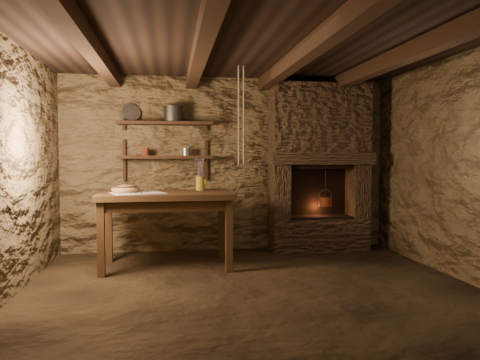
{
  "coord_description": "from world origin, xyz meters",
  "views": [
    {
      "loc": [
        -0.79,
        -4.49,
        1.32
      ],
      "look_at": [
        0.02,
        0.9,
        1.04
      ],
      "focal_mm": 35.0,
      "sensor_mm": 36.0,
      "label": 1
    }
  ],
  "objects": [
    {
      "name": "hearth",
      "position": [
        1.25,
        1.77,
        1.23
      ],
      "size": [
        1.43,
        0.51,
        2.3
      ],
      "color": "#36271B",
      "rests_on": "floor"
    },
    {
      "name": "stoneware_jug",
      "position": [
        -0.42,
        1.33,
        1.06
      ],
      "size": [
        0.13,
        0.11,
        0.4
      ],
      "rotation": [
        0.0,
        0.0,
        0.01
      ],
      "color": "olive",
      "rests_on": "work_table"
    },
    {
      "name": "linen_cloth",
      "position": [
        -1.16,
        0.95,
        0.89
      ],
      "size": [
        0.67,
        0.61,
        0.01
      ],
      "primitive_type": "cube",
      "rotation": [
        0.0,
        0.0,
        0.34
      ],
      "color": "beige",
      "rests_on": "work_table"
    },
    {
      "name": "drinking_glasses",
      "position": [
        -1.14,
        1.06,
        0.93
      ],
      "size": [
        0.18,
        0.05,
        0.07
      ],
      "primitive_type": null,
      "color": "silver",
      "rests_on": "linen_cloth"
    },
    {
      "name": "rusty_tin",
      "position": [
        -1.11,
        1.84,
        1.37
      ],
      "size": [
        0.11,
        0.11,
        0.1
      ],
      "primitive_type": "cylinder",
      "rotation": [
        0.0,
        0.0,
        0.17
      ],
      "color": "#501D10",
      "rests_on": "shelf_lower"
    },
    {
      "name": "beam_mid_right",
      "position": [
        0.5,
        0.0,
        2.31
      ],
      "size": [
        0.14,
        3.95,
        0.16
      ],
      "primitive_type": "cube",
      "color": "black",
      "rests_on": "ceiling"
    },
    {
      "name": "beam_far_left",
      "position": [
        -1.5,
        0.0,
        2.31
      ],
      "size": [
        0.14,
        3.95,
        0.16
      ],
      "primitive_type": "cube",
      "color": "black",
      "rests_on": "ceiling"
    },
    {
      "name": "floor",
      "position": [
        0.0,
        0.0,
        0.0
      ],
      "size": [
        4.5,
        4.5,
        0.0
      ],
      "primitive_type": "plane",
      "color": "black",
      "rests_on": "ground"
    },
    {
      "name": "red_pot",
      "position": [
        1.33,
        1.72,
        0.69
      ],
      "size": [
        0.2,
        0.2,
        0.54
      ],
      "rotation": [
        0.0,
        0.0,
        0.13
      ],
      "color": "maroon",
      "rests_on": "hearth"
    },
    {
      "name": "pewter_cutlery_row",
      "position": [
        -1.16,
        0.93,
        0.9
      ],
      "size": [
        0.5,
        0.32,
        0.01
      ],
      "primitive_type": null,
      "rotation": [
        0.0,
        0.0,
        0.34
      ],
      "color": "gray",
      "rests_on": "linen_cloth"
    },
    {
      "name": "wooden_bowl",
      "position": [
        -1.3,
        1.04,
        0.93
      ],
      "size": [
        0.4,
        0.4,
        0.11
      ],
      "primitive_type": "ellipsoid",
      "rotation": [
        0.0,
        0.0,
        -0.3
      ],
      "color": "#946440",
      "rests_on": "work_table"
    },
    {
      "name": "shelf_upper",
      "position": [
        -0.85,
        1.84,
        1.75
      ],
      "size": [
        1.25,
        0.3,
        0.04
      ],
      "primitive_type": "cube",
      "color": "black",
      "rests_on": "back_wall"
    },
    {
      "name": "tin_pan",
      "position": [
        -1.3,
        1.94,
        1.9
      ],
      "size": [
        0.27,
        0.17,
        0.25
      ],
      "primitive_type": "cylinder",
      "rotation": [
        1.26,
        0.0,
        0.27
      ],
      "color": "#9C9C97",
      "rests_on": "shelf_upper"
    },
    {
      "name": "iron_stockpot",
      "position": [
        -0.75,
        1.84,
        1.86
      ],
      "size": [
        0.32,
        0.32,
        0.19
      ],
      "primitive_type": "cylinder",
      "rotation": [
        0.0,
        0.0,
        0.3
      ],
      "color": "#282724",
      "rests_on": "shelf_upper"
    },
    {
      "name": "ceiling",
      "position": [
        0.0,
        0.0,
        2.4
      ],
      "size": [
        4.5,
        4.0,
        0.04
      ],
      "primitive_type": "cube",
      "color": "black",
      "rests_on": "back_wall"
    },
    {
      "name": "shelf_lower",
      "position": [
        -0.85,
        1.84,
        1.3
      ],
      "size": [
        1.25,
        0.3,
        0.04
      ],
      "primitive_type": "cube",
      "color": "black",
      "rests_on": "back_wall"
    },
    {
      "name": "right_wall",
      "position": [
        2.25,
        0.0,
        1.2
      ],
      "size": [
        0.04,
        4.0,
        2.4
      ],
      "primitive_type": "cube",
      "color": "#4C3A24",
      "rests_on": "floor"
    },
    {
      "name": "beam_far_right",
      "position": [
        1.5,
        0.0,
        2.31
      ],
      "size": [
        0.14,
        3.95,
        0.16
      ],
      "primitive_type": "cube",
      "color": "black",
      "rests_on": "ceiling"
    },
    {
      "name": "beam_mid_left",
      "position": [
        -0.5,
        0.0,
        2.31
      ],
      "size": [
        0.14,
        3.95,
        0.16
      ],
      "primitive_type": "cube",
      "color": "black",
      "rests_on": "ceiling"
    },
    {
      "name": "back_wall",
      "position": [
        0.0,
        2.0,
        1.2
      ],
      "size": [
        4.5,
        0.04,
        2.4
      ],
      "primitive_type": "cube",
      "color": "#4C3A24",
      "rests_on": "floor"
    },
    {
      "name": "small_kettle",
      "position": [
        -0.58,
        1.84,
        1.37
      ],
      "size": [
        0.17,
        0.15,
        0.15
      ],
      "primitive_type": null,
      "rotation": [
        0.0,
        0.0,
        -0.28
      ],
      "color": "#9C9C97",
      "rests_on": "shelf_lower"
    },
    {
      "name": "front_wall",
      "position": [
        0.0,
        -2.0,
        1.2
      ],
      "size": [
        4.5,
        0.04,
        2.4
      ],
      "primitive_type": "cube",
      "color": "#4C3A24",
      "rests_on": "floor"
    },
    {
      "name": "left_wall",
      "position": [
        -2.25,
        0.0,
        1.2
      ],
      "size": [
        0.04,
        4.0,
        2.4
      ],
      "primitive_type": "cube",
      "color": "#4C3A24",
      "rests_on": "floor"
    },
    {
      "name": "hanging_ropes",
      "position": [
        0.05,
        1.05,
        1.8
      ],
      "size": [
        0.08,
        0.08,
        1.2
      ],
      "primitive_type": null,
      "color": "beige",
      "rests_on": "ceiling"
    },
    {
      "name": "work_table",
      "position": [
        -0.84,
        1.07,
        0.48
      ],
      "size": [
        1.57,
        0.91,
        0.89
      ],
      "rotation": [
        0.0,
        0.0,
        0.01
      ],
      "color": "#362312",
      "rests_on": "floor"
    }
  ]
}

